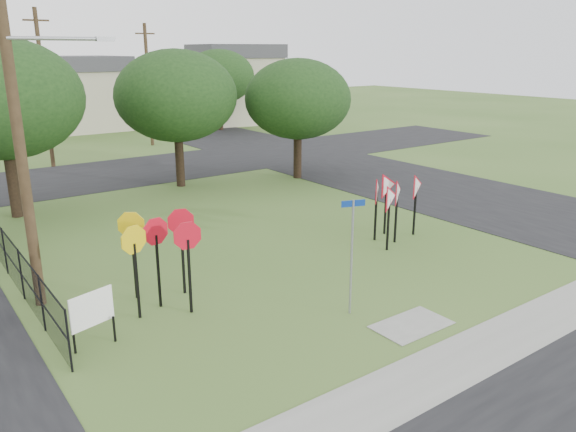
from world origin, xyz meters
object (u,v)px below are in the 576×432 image
object	(u,v)px
yield_sign_cluster	(393,193)
info_board	(92,311)
stop_sign_cluster	(159,240)
street_name_sign	(352,250)

from	to	relation	value
yield_sign_cluster	info_board	distance (m)	11.42
stop_sign_cluster	info_board	bearing A→B (deg)	-151.90
street_name_sign	stop_sign_cluster	size ratio (longest dim) A/B	1.22
info_board	yield_sign_cluster	bearing A→B (deg)	6.83
street_name_sign	stop_sign_cluster	bearing A→B (deg)	138.30
street_name_sign	stop_sign_cluster	distance (m)	5.10
street_name_sign	info_board	distance (m)	6.48
stop_sign_cluster	yield_sign_cluster	size ratio (longest dim) A/B	0.84
street_name_sign	info_board	bearing A→B (deg)	159.96
street_name_sign	stop_sign_cluster	world-z (taller)	street_name_sign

